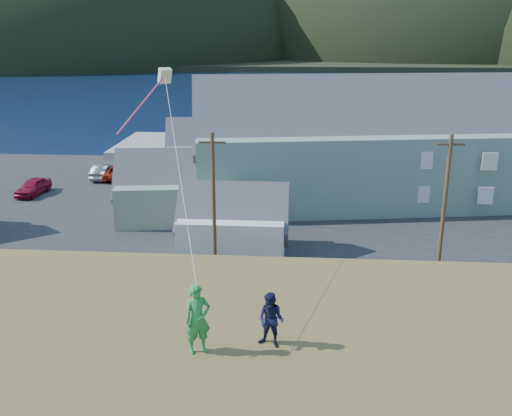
{
  "coord_description": "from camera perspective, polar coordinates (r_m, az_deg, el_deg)",
  "views": [
    {
      "loc": [
        3.65,
        -31.27,
        14.98
      ],
      "look_at": [
        2.24,
        -11.87,
        8.8
      ],
      "focal_mm": 40.0,
      "sensor_mm": 36.0,
      "label": 1
    }
  ],
  "objects": [
    {
      "name": "ground",
      "position": [
        34.87,
        -2.27,
        -7.83
      ],
      "size": [
        900.0,
        900.0,
        0.0
      ],
      "primitive_type": "plane",
      "color": "#0A1638",
      "rests_on": "ground"
    },
    {
      "name": "grass_strip",
      "position": [
        33.06,
        -2.66,
        -9.23
      ],
      "size": [
        110.0,
        8.0,
        0.1
      ],
      "primitive_type": "cube",
      "color": "#4C3D19",
      "rests_on": "ground"
    },
    {
      "name": "waterfront_lot",
      "position": [
        50.66,
        -0.15,
        0.5
      ],
      "size": [
        72.0,
        36.0,
        0.12
      ],
      "primitive_type": "cube",
      "color": "#28282B",
      "rests_on": "ground"
    },
    {
      "name": "wharf",
      "position": [
        73.38,
        -3.49,
        6.18
      ],
      "size": [
        26.0,
        14.0,
        0.9
      ],
      "primitive_type": "cube",
      "color": "gray",
      "rests_on": "ground"
    },
    {
      "name": "far_shore",
      "position": [
        361.56,
        3.72,
        15.38
      ],
      "size": [
        900.0,
        320.0,
        2.0
      ],
      "primitive_type": "cube",
      "color": "black",
      "rests_on": "ground"
    },
    {
      "name": "far_hills",
      "position": [
        312.56,
        10.39,
        14.98
      ],
      "size": [
        760.0,
        265.0,
        143.0
      ],
      "color": "black",
      "rests_on": "ground"
    },
    {
      "name": "lodge",
      "position": [
        52.36,
        15.37,
        6.2
      ],
      "size": [
        39.51,
        16.59,
        13.48
      ],
      "rotation": [
        0.0,
        0.0,
        0.16
      ],
      "color": "gray",
      "rests_on": "waterfront_lot"
    },
    {
      "name": "shed_palegreen_near",
      "position": [
        46.33,
        -8.05,
        1.96
      ],
      "size": [
        10.22,
        7.19,
        6.91
      ],
      "rotation": [
        0.0,
        0.0,
        0.14
      ],
      "color": "gray",
      "rests_on": "waterfront_lot"
    },
    {
      "name": "shed_white",
      "position": [
        38.87,
        -2.28,
        -1.41
      ],
      "size": [
        7.54,
        5.04,
        5.99
      ],
      "rotation": [
        0.0,
        0.0,
        -0.0
      ],
      "color": "white",
      "rests_on": "waterfront_lot"
    },
    {
      "name": "shed_palegreen_far",
      "position": [
        60.46,
        -3.81,
        5.95
      ],
      "size": [
        11.51,
        7.51,
        7.26
      ],
      "rotation": [
        0.0,
        0.0,
        0.14
      ],
      "color": "gray",
      "rests_on": "waterfront_lot"
    },
    {
      "name": "utility_poles",
      "position": [
        35.02,
        -7.03,
        0.25
      ],
      "size": [
        33.41,
        0.24,
        9.09
      ],
      "color": "#47331E",
      "rests_on": "waterfront_lot"
    },
    {
      "name": "parked_cars",
      "position": [
        56.12,
        -11.2,
        2.69
      ],
      "size": [
        22.68,
        11.97,
        1.51
      ],
      "color": "slate",
      "rests_on": "waterfront_lot"
    },
    {
      "name": "kite_flyer_green",
      "position": [
        14.4,
        -5.87,
        -10.99
      ],
      "size": [
        0.78,
        0.68,
        1.81
      ],
      "primitive_type": "imported",
      "rotation": [
        0.0,
        0.0,
        0.46
      ],
      "color": "green",
      "rests_on": "hillside"
    },
    {
      "name": "kite_flyer_navy",
      "position": [
        14.65,
        1.51,
        -11.15
      ],
      "size": [
        0.86,
        0.76,
        1.46
      ],
      "primitive_type": "imported",
      "rotation": [
        0.0,
        0.0,
        -0.35
      ],
      "color": "#16153C",
      "rests_on": "hillside"
    },
    {
      "name": "kite_rig",
      "position": [
        21.99,
        -9.41,
        12.3
      ],
      "size": [
        1.97,
        4.92,
        10.5
      ],
      "color": "beige",
      "rests_on": "ground"
    }
  ]
}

